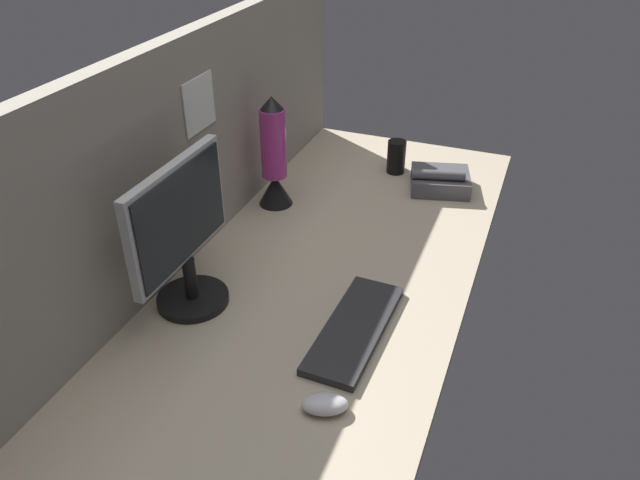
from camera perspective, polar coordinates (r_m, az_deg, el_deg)
name	(u,v)px	position (r cm, az deg, el deg)	size (l,w,h in cm)	color
ground_plane	(324,267)	(169.43, 0.38, -2.50)	(180.00, 80.00, 3.00)	tan
cubicle_wall_back	(195,144)	(169.53, -11.64, 8.83)	(180.00, 5.50, 58.84)	gray
monitor	(182,232)	(146.63, -12.82, 0.71)	(36.75, 18.00, 37.74)	black
keyboard	(355,328)	(145.36, 3.26, -8.24)	(37.00, 13.00, 2.00)	#262628
mouse	(325,404)	(127.40, 0.44, -15.11)	(5.60, 9.60, 3.40)	silver
mug_black_travel	(396,157)	(216.32, 7.14, 7.73)	(6.41, 6.41, 11.65)	black
lava_lamp	(274,161)	(190.79, -4.31, 7.39)	(10.89, 10.89, 35.63)	black
desk_phone	(440,181)	(208.00, 11.15, 5.48)	(21.28, 22.71, 8.80)	#4C4C51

